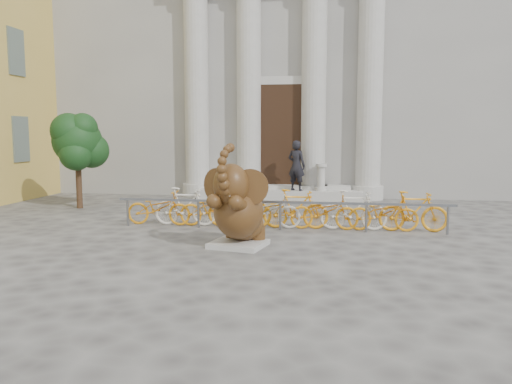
# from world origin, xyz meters

# --- Properties ---
(ground) EXTENTS (80.00, 80.00, 0.00)m
(ground) POSITION_xyz_m (0.00, 0.00, 0.00)
(ground) COLOR #474442
(ground) RESTS_ON ground
(classical_building) EXTENTS (22.00, 10.70, 12.00)m
(classical_building) POSITION_xyz_m (0.00, 14.93, 5.98)
(classical_building) COLOR gray
(classical_building) RESTS_ON ground
(entrance_steps) EXTENTS (6.00, 1.20, 0.36)m
(entrance_steps) POSITION_xyz_m (0.00, 9.40, 0.18)
(entrance_steps) COLOR #A8A59E
(entrance_steps) RESTS_ON ground
(elephant_statue) EXTENTS (1.43, 1.71, 2.19)m
(elephant_statue) POSITION_xyz_m (-0.09, 1.45, 0.80)
(elephant_statue) COLOR #A8A59E
(elephant_statue) RESTS_ON ground
(bike_rack) EXTENTS (8.40, 0.53, 1.00)m
(bike_rack) POSITION_xyz_m (0.60, 3.71, 0.50)
(bike_rack) COLOR slate
(bike_rack) RESTS_ON ground
(tree) EXTENTS (1.75, 1.60, 3.04)m
(tree) POSITION_xyz_m (-6.13, 6.17, 2.12)
(tree) COLOR #332114
(tree) RESTS_ON ground
(pedestrian) EXTENTS (0.78, 0.66, 1.80)m
(pedestrian) POSITION_xyz_m (0.64, 9.05, 1.26)
(pedestrian) COLOR black
(pedestrian) RESTS_ON entrance_steps
(balustrade_post) EXTENTS (0.39, 0.39, 0.97)m
(balustrade_post) POSITION_xyz_m (1.52, 9.10, 0.81)
(balustrade_post) COLOR #A8A59E
(balustrade_post) RESTS_ON entrance_steps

